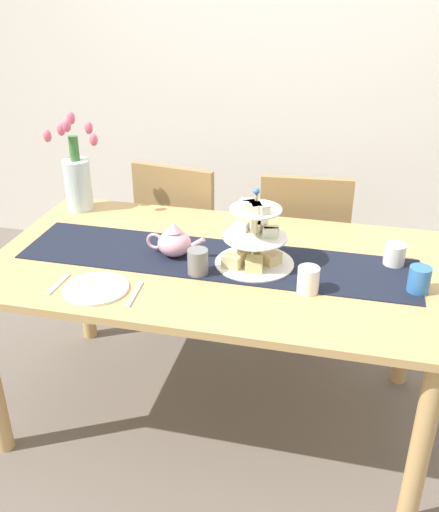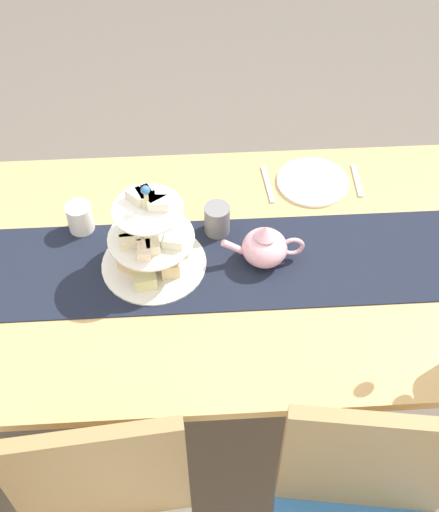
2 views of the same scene
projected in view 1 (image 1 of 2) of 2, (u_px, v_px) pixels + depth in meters
The scene contains 16 objects.
ground_plane at pixel (216, 411), 2.59m from camera, with size 8.00×8.00×0.00m, color #6B6056.
room_wall_rear at pixel (281, 53), 3.36m from camera, with size 6.00×0.08×2.60m, color silver.
dining_table at pixel (216, 283), 2.29m from camera, with size 1.72×0.96×0.76m.
chair_left at pixel (185, 235), 3.05m from camera, with size 0.48×0.48×0.91m.
chair_right at pixel (303, 247), 2.92m from camera, with size 0.46×0.46×0.91m.
table_runner at pixel (216, 259), 2.25m from camera, with size 1.53×0.34×0.00m, color black.
tiered_cake_stand at pixel (255, 242), 2.17m from camera, with size 0.30×0.30×0.30m.
teapot at pixel (174, 242), 2.25m from camera, with size 0.24×0.13×0.14m.
tulip_vase at pixel (77, 177), 2.64m from camera, with size 0.24×0.21×0.44m.
cream_jug at pixel (395, 255), 2.20m from camera, with size 0.08×0.08×0.09m, color white.
dinner_plate_left at pixel (96, 288), 2.05m from camera, with size 0.23×0.23×0.01m, color white.
fork_left at pixel (58, 284), 2.08m from camera, with size 0.02×0.15×0.01m, color silver.
knife_left at pixel (135, 294), 2.02m from camera, with size 0.01×0.17×0.01m, color silver.
mug_grey at pixel (198, 262), 2.13m from camera, with size 0.08×0.08×0.10m, color slate.
mug_white_text at pixel (308, 280), 2.01m from camera, with size 0.08×0.08×0.10m, color white.
mug_orange at pixel (419, 280), 2.02m from camera, with size 0.08×0.08×0.10m, color #3370B7.
Camera 1 is at (0.48, -1.93, 1.80)m, focal length 40.98 mm.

